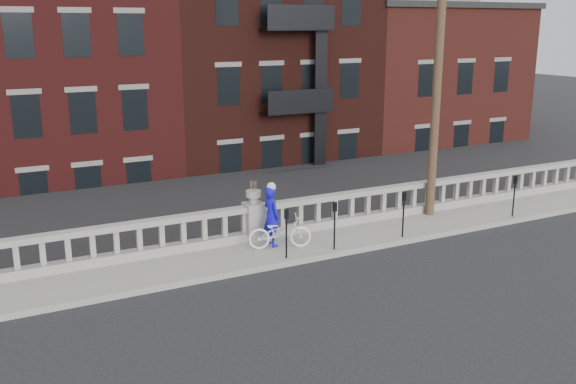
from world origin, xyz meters
The scene contains 12 objects.
ground centered at (0.00, 0.00, 0.00)m, with size 120.00×120.00×0.00m, color black.
sidewalk centered at (0.00, 3.00, 0.07)m, with size 32.00×2.20×0.15m, color gray.
balustrade centered at (0.00, 3.95, 0.64)m, with size 28.00×0.34×1.03m.
planter_pedestal centered at (0.00, 3.95, 0.83)m, with size 0.55×0.55×1.76m.
lower_level centered at (0.56, 23.04, 2.63)m, with size 80.00×44.00×20.80m.
utility_pole centered at (6.20, 3.60, 5.24)m, with size 1.60×0.28×10.00m.
parking_meter_b centered at (0.13, 2.15, 1.00)m, with size 0.10×0.09×1.36m.
parking_meter_c centered at (1.63, 2.15, 1.00)m, with size 0.10×0.09×1.36m.
parking_meter_d centered at (3.99, 2.15, 1.00)m, with size 0.10×0.09×1.36m.
parking_meter_e centered at (8.43, 2.15, 1.00)m, with size 0.10×0.09×1.36m.
bicycle centered at (0.34, 2.95, 0.62)m, with size 0.62×1.78×0.93m, color white.
cyclist centered at (0.23, 3.26, 1.01)m, with size 0.63×0.41×1.73m, color #120DC6.
Camera 1 is at (-7.30, -12.22, 6.24)m, focal length 40.00 mm.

